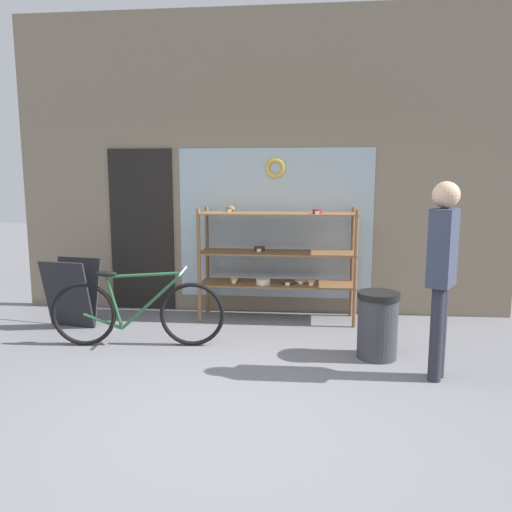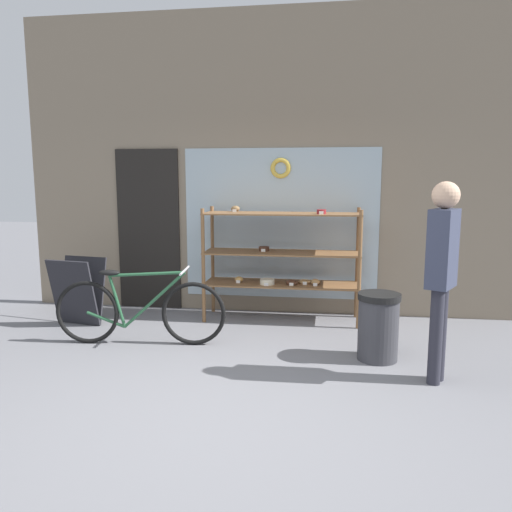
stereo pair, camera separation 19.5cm
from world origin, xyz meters
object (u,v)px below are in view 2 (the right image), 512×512
(bicycle, at_px, (139,311))
(trash_bin, at_px, (378,324))
(display_case, at_px, (281,254))
(sandwich_board, at_px, (78,291))
(pedestrian, at_px, (442,266))

(bicycle, bearing_deg, trash_bin, -8.10)
(display_case, bearing_deg, sandwich_board, -167.09)
(display_case, distance_m, bicycle, 1.84)
(bicycle, relative_size, sandwich_board, 2.27)
(sandwich_board, bearing_deg, display_case, 22.83)
(trash_bin, bearing_deg, pedestrian, -46.78)
(pedestrian, distance_m, trash_bin, 0.92)
(pedestrian, relative_size, trash_bin, 2.62)
(display_case, relative_size, pedestrian, 1.10)
(bicycle, height_order, pedestrian, pedestrian)
(sandwich_board, distance_m, pedestrian, 4.08)
(display_case, height_order, sandwich_board, display_case)
(pedestrian, bearing_deg, sandwich_board, 101.09)
(sandwich_board, bearing_deg, bicycle, -20.94)
(display_case, distance_m, pedestrian, 2.28)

